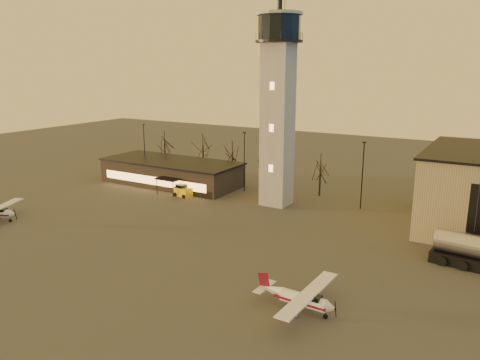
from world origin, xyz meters
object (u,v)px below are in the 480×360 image
Objects in this scene: service_cart at (183,192)px; cessna_front at (305,302)px; control_tower at (278,97)px; terminal at (171,172)px.

cessna_front is at bearing -27.53° from service_cart.
control_tower reaches higher than service_cart.
control_tower reaches higher than cessna_front.
control_tower is at bearing 23.79° from service_cart.
control_tower is 9.98× the size of service_cart.
service_cart is (-15.20, -3.67, -15.59)m from control_tower.
terminal is 2.56× the size of cessna_front.
service_cart is (-31.83, 24.65, -0.20)m from cessna_front.
cessna_front is (38.62, -30.30, -1.22)m from terminal.
terminal is 49.10m from cessna_front.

